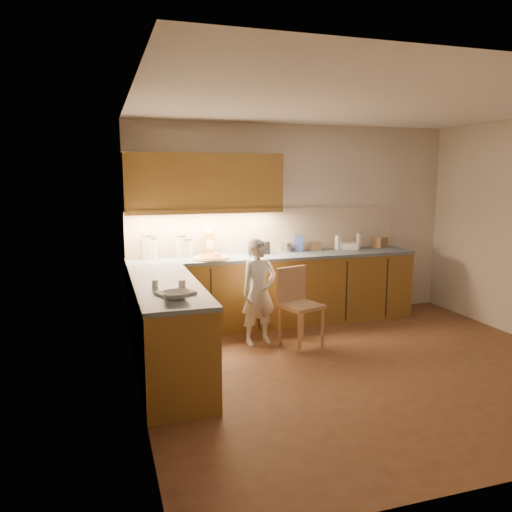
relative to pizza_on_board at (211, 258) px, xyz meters
name	(u,v)px	position (x,y,z in m)	size (l,w,h in m)	color
room	(372,202)	(1.25, -1.60, 0.74)	(4.54, 4.50, 2.62)	brown
l_counter	(245,301)	(0.32, -0.35, -0.48)	(3.77, 2.62, 0.92)	olive
backsplash	(269,230)	(0.87, 0.38, 0.27)	(3.75, 0.02, 0.58)	beige
upper_cabinets	(204,182)	(-0.03, 0.22, 0.91)	(1.95, 0.36, 0.73)	olive
pizza_on_board	(211,258)	(0.00, 0.00, 0.00)	(0.44, 0.44, 0.18)	tan
child	(259,292)	(0.42, -0.58, -0.33)	(0.45, 0.29, 1.23)	white
wooden_chair	(297,301)	(0.83, -0.76, -0.42)	(0.51, 0.51, 0.90)	tan
mixing_bowl	(176,295)	(-0.70, -1.82, 0.01)	(0.23, 0.23, 0.06)	white
canister_a	(148,247)	(-0.73, 0.27, 0.13)	(0.15, 0.15, 0.30)	silver
canister_b	(152,248)	(-0.68, 0.28, 0.11)	(0.15, 0.15, 0.27)	white
canister_c	(182,246)	(-0.32, 0.26, 0.12)	(0.15, 0.15, 0.28)	silver
canister_d	(187,248)	(-0.26, 0.25, 0.10)	(0.15, 0.15, 0.24)	white
oil_jug	(209,243)	(0.04, 0.29, 0.14)	(0.12, 0.09, 0.34)	#AC9022
toaster	(260,248)	(0.69, 0.22, 0.06)	(0.27, 0.18, 0.17)	black
steel_pot	(286,247)	(1.08, 0.27, 0.04)	(0.17, 0.17, 0.13)	silver
blue_box	(299,243)	(1.25, 0.26, 0.09)	(0.11, 0.08, 0.22)	#35479F
card_box_a	(315,246)	(1.51, 0.28, 0.03)	(0.15, 0.11, 0.11)	#987752
white_bottle	(338,243)	(1.84, 0.25, 0.08)	(0.07, 0.07, 0.20)	white
flat_pack	(349,246)	(2.00, 0.23, 0.02)	(0.22, 0.15, 0.09)	white
tall_jar	(359,240)	(2.15, 0.25, 0.10)	(0.07, 0.07, 0.23)	white
card_box_b	(380,242)	(2.51, 0.27, 0.05)	(0.18, 0.14, 0.14)	#A17A56
dough_cloth	(176,293)	(-0.68, -1.67, -0.01)	(0.30, 0.23, 0.02)	white
spice_jar_a	(155,284)	(-0.83, -1.39, 0.02)	(0.06, 0.06, 0.07)	silver
spice_jar_b	(182,285)	(-0.60, -1.52, 0.02)	(0.06, 0.06, 0.09)	silver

